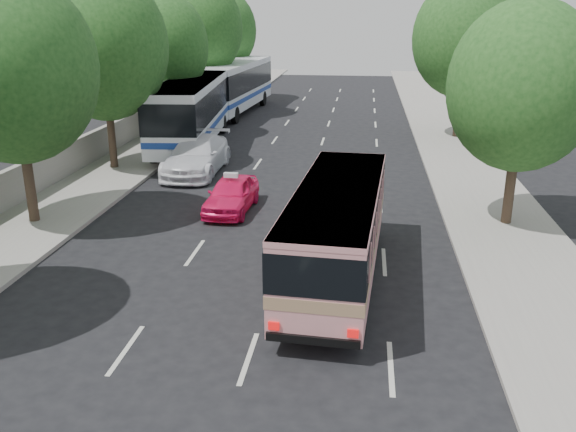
% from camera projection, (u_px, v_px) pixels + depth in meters
% --- Properties ---
extents(ground, '(120.00, 120.00, 0.00)m').
position_uv_depth(ground, '(225.00, 314.00, 15.84)').
color(ground, black).
rests_on(ground, ground).
extents(sidewalk_left, '(4.00, 90.00, 0.15)m').
position_uv_depth(sidewalk_left, '(158.00, 143.00, 35.59)').
color(sidewalk_left, '#9E998E').
rests_on(sidewalk_left, ground).
extents(sidewalk_right, '(4.00, 90.00, 0.12)m').
position_uv_depth(sidewalk_right, '(456.00, 151.00, 33.60)').
color(sidewalk_right, '#9E998E').
rests_on(sidewalk_right, ground).
extents(low_wall, '(0.30, 90.00, 1.50)m').
position_uv_depth(low_wall, '(127.00, 128.00, 35.53)').
color(low_wall, '#9E998E').
rests_on(low_wall, sidewalk_left).
extents(tree_left_b, '(5.70, 5.70, 8.88)m').
position_uv_depth(tree_left_b, '(13.00, 62.00, 20.52)').
color(tree_left_b, '#38281E').
rests_on(tree_left_b, ground).
extents(tree_left_c, '(6.00, 6.00, 9.35)m').
position_uv_depth(tree_left_c, '(104.00, 41.00, 27.96)').
color(tree_left_c, '#38281E').
rests_on(tree_left_c, ground).
extents(tree_left_d, '(5.52, 5.52, 8.60)m').
position_uv_depth(tree_left_d, '(162.00, 43.00, 35.62)').
color(tree_left_d, '#38281E').
rests_on(tree_left_d, ground).
extents(tree_left_e, '(6.30, 6.30, 9.82)m').
position_uv_depth(tree_left_e, '(199.00, 25.00, 42.86)').
color(tree_left_e, '#38281E').
rests_on(tree_left_e, ground).
extents(tree_left_f, '(5.88, 5.88, 9.16)m').
position_uv_depth(tree_left_f, '(222.00, 28.00, 50.53)').
color(tree_left_f, '#38281E').
rests_on(tree_left_f, ground).
extents(tree_right_near, '(5.10, 5.10, 7.95)m').
position_uv_depth(tree_right_near, '(526.00, 81.00, 20.58)').
color(tree_right_near, '#38281E').
rests_on(tree_right_near, ground).
extents(tree_right_far, '(6.00, 6.00, 9.35)m').
position_uv_depth(tree_right_far, '(466.00, 34.00, 35.28)').
color(tree_right_far, '#38281E').
rests_on(tree_right_far, ground).
extents(pink_bus, '(2.85, 8.98, 2.82)m').
position_uv_depth(pink_bus, '(337.00, 224.00, 17.21)').
color(pink_bus, '#D88B8E').
rests_on(pink_bus, ground).
extents(pink_taxi, '(1.77, 4.03, 1.35)m').
position_uv_depth(pink_taxi, '(231.00, 194.00, 23.72)').
color(pink_taxi, '#F6155B').
rests_on(pink_taxi, ground).
extents(white_pickup, '(2.41, 5.86, 1.70)m').
position_uv_depth(white_pickup, '(197.00, 155.00, 29.20)').
color(white_pickup, white).
rests_on(white_pickup, ground).
extents(tour_coach_front, '(3.86, 12.71, 3.74)m').
position_uv_depth(tour_coach_front, '(192.00, 107.00, 34.39)').
color(tour_coach_front, white).
rests_on(tour_coach_front, ground).
extents(tour_coach_rear, '(3.57, 12.76, 3.77)m').
position_uv_depth(tour_coach_rear, '(235.00, 82.00, 45.62)').
color(tour_coach_rear, silver).
rests_on(tour_coach_rear, ground).
extents(taxi_roof_sign, '(0.56, 0.20, 0.18)m').
position_uv_depth(taxi_roof_sign, '(231.00, 175.00, 23.47)').
color(taxi_roof_sign, silver).
rests_on(taxi_roof_sign, pink_taxi).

